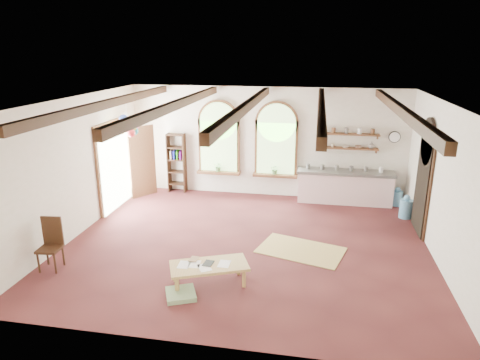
% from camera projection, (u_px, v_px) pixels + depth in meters
% --- Properties ---
extents(floor, '(8.00, 8.00, 0.00)m').
position_uv_depth(floor, '(246.00, 244.00, 9.65)').
color(floor, '#5B2525').
rests_on(floor, ground).
extents(ceiling_beams, '(6.20, 6.80, 0.18)m').
position_uv_depth(ceiling_beams, '(247.00, 106.00, 8.73)').
color(ceiling_beams, '#321910').
rests_on(ceiling_beams, ceiling).
extents(window_left, '(1.30, 0.28, 2.20)m').
position_uv_depth(window_left, '(219.00, 140.00, 12.63)').
color(window_left, brown).
rests_on(window_left, floor).
extents(window_right, '(1.30, 0.28, 2.20)m').
position_uv_depth(window_right, '(276.00, 142.00, 12.34)').
color(window_right, brown).
rests_on(window_right, floor).
extents(left_doorway, '(0.10, 1.90, 2.50)m').
position_uv_depth(left_doorway, '(115.00, 166.00, 11.68)').
color(left_doorway, brown).
rests_on(left_doorway, floor).
extents(right_doorway, '(0.10, 1.30, 2.40)m').
position_uv_depth(right_doorway, '(422.00, 187.00, 10.06)').
color(right_doorway, black).
rests_on(right_doorway, floor).
extents(kitchen_counter, '(2.68, 0.62, 0.94)m').
position_uv_depth(kitchen_counter, '(345.00, 187.00, 12.13)').
color(kitchen_counter, silver).
rests_on(kitchen_counter, floor).
extents(wall_shelf_lower, '(1.70, 0.24, 0.04)m').
position_uv_depth(wall_shelf_lower, '(347.00, 148.00, 11.98)').
color(wall_shelf_lower, brown).
rests_on(wall_shelf_lower, wall_back).
extents(wall_shelf_upper, '(1.70, 0.24, 0.04)m').
position_uv_depth(wall_shelf_upper, '(348.00, 134.00, 11.86)').
color(wall_shelf_upper, brown).
rests_on(wall_shelf_upper, wall_back).
extents(wall_clock, '(0.32, 0.04, 0.32)m').
position_uv_depth(wall_clock, '(395.00, 137.00, 11.73)').
color(wall_clock, black).
rests_on(wall_clock, wall_back).
extents(bookshelf, '(0.53, 0.32, 1.80)m').
position_uv_depth(bookshelf, '(177.00, 163.00, 12.97)').
color(bookshelf, '#321910').
rests_on(bookshelf, floor).
extents(coffee_table, '(1.57, 1.15, 0.41)m').
position_uv_depth(coffee_table, '(209.00, 267.00, 7.92)').
color(coffee_table, tan).
rests_on(coffee_table, floor).
extents(side_chair, '(0.45, 0.45, 1.05)m').
position_uv_depth(side_chair, '(51.00, 254.00, 8.52)').
color(side_chair, '#321910').
rests_on(side_chair, floor).
extents(floor_mat, '(2.03, 1.57, 0.02)m').
position_uv_depth(floor_mat, '(301.00, 250.00, 9.35)').
color(floor_mat, tan).
rests_on(floor_mat, floor).
extents(floor_cushion, '(0.67, 0.67, 0.09)m').
position_uv_depth(floor_cushion, '(181.00, 294.00, 7.61)').
color(floor_cushion, gray).
rests_on(floor_cushion, floor).
extents(water_jug_a, '(0.28, 0.28, 0.54)m').
position_uv_depth(water_jug_a, '(397.00, 198.00, 11.95)').
color(water_jug_a, '#5A9AC1').
rests_on(water_jug_a, floor).
extents(water_jug_b, '(0.32, 0.32, 0.63)m').
position_uv_depth(water_jug_b, '(406.00, 208.00, 11.08)').
color(water_jug_b, '#5A9AC1').
rests_on(water_jug_b, floor).
extents(balloon_cluster, '(0.69, 0.75, 1.14)m').
position_uv_depth(balloon_cluster, '(127.00, 125.00, 11.06)').
color(balloon_cluster, white).
rests_on(balloon_cluster, floor).
extents(table_book, '(0.17, 0.24, 0.02)m').
position_uv_depth(table_book, '(190.00, 259.00, 8.11)').
color(table_book, olive).
rests_on(table_book, coffee_table).
extents(tablet, '(0.20, 0.26, 0.01)m').
position_uv_depth(tablet, '(208.00, 263.00, 7.94)').
color(tablet, black).
rests_on(tablet, coffee_table).
extents(potted_plant_left, '(0.27, 0.23, 0.30)m').
position_uv_depth(potted_plant_left, '(218.00, 167.00, 12.76)').
color(potted_plant_left, '#598C4C').
rests_on(potted_plant_left, window_left).
extents(potted_plant_right, '(0.27, 0.23, 0.30)m').
position_uv_depth(potted_plant_right, '(275.00, 169.00, 12.47)').
color(potted_plant_right, '#598C4C').
rests_on(potted_plant_right, window_right).
extents(shelf_cup_a, '(0.12, 0.10, 0.10)m').
position_uv_depth(shelf_cup_a, '(320.00, 145.00, 12.09)').
color(shelf_cup_a, white).
rests_on(shelf_cup_a, wall_shelf_lower).
extents(shelf_cup_b, '(0.10, 0.10, 0.09)m').
position_uv_depth(shelf_cup_b, '(333.00, 145.00, 12.03)').
color(shelf_cup_b, beige).
rests_on(shelf_cup_b, wall_shelf_lower).
extents(shelf_bowl_a, '(0.22, 0.22, 0.05)m').
position_uv_depth(shelf_bowl_a, '(345.00, 146.00, 11.97)').
color(shelf_bowl_a, beige).
rests_on(shelf_bowl_a, wall_shelf_lower).
extents(shelf_bowl_b, '(0.20, 0.20, 0.06)m').
position_uv_depth(shelf_bowl_b, '(358.00, 147.00, 11.91)').
color(shelf_bowl_b, '#8C664C').
rests_on(shelf_bowl_b, wall_shelf_lower).
extents(shelf_vase, '(0.18, 0.18, 0.19)m').
position_uv_depth(shelf_vase, '(371.00, 145.00, 11.83)').
color(shelf_vase, slate).
rests_on(shelf_vase, wall_shelf_lower).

